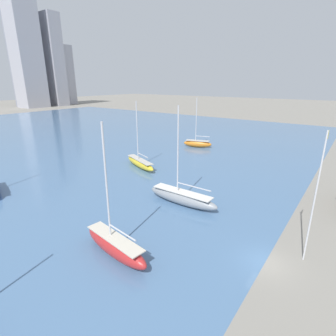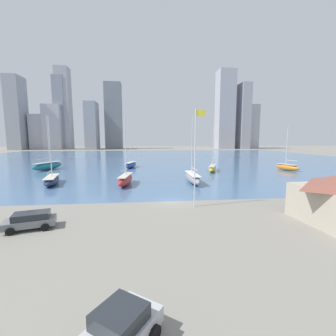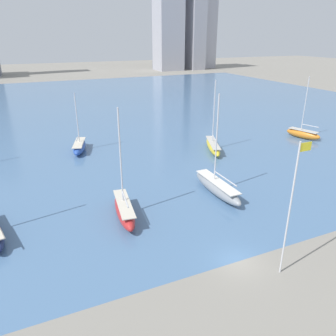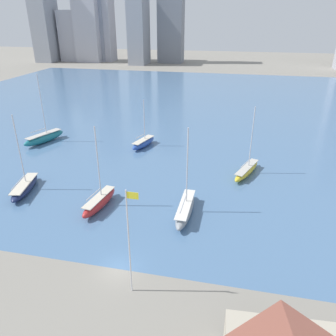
{
  "view_description": "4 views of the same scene",
  "coord_description": "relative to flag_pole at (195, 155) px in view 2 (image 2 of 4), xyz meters",
  "views": [
    {
      "loc": [
        -21.2,
        -4.54,
        15.58
      ],
      "look_at": [
        7.62,
        16.44,
        3.8
      ],
      "focal_mm": 28.0,
      "sensor_mm": 36.0,
      "label": 1
    },
    {
      "loc": [
        -3.59,
        -29.53,
        8.38
      ],
      "look_at": [
        0.66,
        11.4,
        3.11
      ],
      "focal_mm": 24.0,
      "sensor_mm": 36.0,
      "label": 2
    },
    {
      "loc": [
        -15.87,
        -19.84,
        19.27
      ],
      "look_at": [
        0.51,
        16.93,
        2.91
      ],
      "focal_mm": 35.0,
      "sensor_mm": 36.0,
      "label": 3
    },
    {
      "loc": [
        11.62,
        -26.85,
        26.13
      ],
      "look_at": [
        1.96,
        17.66,
        4.77
      ],
      "focal_mm": 35.0,
      "sensor_mm": 36.0,
      "label": 4
    }
  ],
  "objects": [
    {
      "name": "parked_wagon_gray",
      "position": [
        -16.92,
        -5.35,
        -5.63
      ],
      "size": [
        4.76,
        3.18,
        1.57
      ],
      "rotation": [
        0.0,
        0.0,
        1.84
      ],
      "color": "slate",
      "rests_on": "ground_plane"
    },
    {
      "name": "flag_pole",
      "position": [
        0.0,
        0.0,
        0.0
      ],
      "size": [
        1.24,
        0.14,
        11.99
      ],
      "color": "silver",
      "rests_on": "ground_plane"
    },
    {
      "name": "parked_pickup_silver",
      "position": [
        -7.44,
        -18.95,
        -5.6
      ],
      "size": [
        4.17,
        4.7,
        1.76
      ],
      "rotation": [
        0.0,
        0.0,
        -0.63
      ],
      "color": "#B7B7BC",
      "rests_on": "ground_plane"
    },
    {
      "name": "sailboat_blue",
      "position": [
        -10.32,
        39.89,
        -5.57
      ],
      "size": [
        4.2,
        8.23,
        10.22
      ],
      "rotation": [
        0.0,
        0.0,
        -0.29
      ],
      "color": "#284CA8",
      "rests_on": "harbor_water"
    },
    {
      "name": "sailboat_teal",
      "position": [
        -32.85,
        37.73,
        -5.35
      ],
      "size": [
        5.61,
        10.55,
        14.96
      ],
      "rotation": [
        0.0,
        0.0,
        -0.35
      ],
      "color": "#1E757F",
      "rests_on": "harbor_water"
    },
    {
      "name": "ground_plane",
      "position": [
        -2.57,
        2.69,
        -6.49
      ],
      "size": [
        500.0,
        500.0,
        0.0
      ],
      "primitive_type": "plane",
      "color": "gray"
    },
    {
      "name": "sailboat_navy",
      "position": [
        -23.58,
        16.56,
        -5.63
      ],
      "size": [
        4.26,
        9.67,
        12.65
      ],
      "rotation": [
        0.0,
        0.0,
        0.22
      ],
      "color": "#19234C",
      "rests_on": "harbor_water"
    },
    {
      "name": "sailboat_orange",
      "position": [
        32.25,
        29.82,
        -5.52
      ],
      "size": [
        3.86,
        7.27,
        11.99
      ],
      "rotation": [
        0.0,
        0.0,
        0.3
      ],
      "color": "orange",
      "rests_on": "harbor_water"
    },
    {
      "name": "sailboat_red",
      "position": [
        -9.75,
        14.48,
        -5.45
      ],
      "size": [
        2.97,
        8.85,
        12.49
      ],
      "rotation": [
        0.0,
        0.0,
        -0.14
      ],
      "color": "#B72828",
      "rests_on": "harbor_water"
    },
    {
      "name": "harbor_water",
      "position": [
        -2.57,
        72.69,
        -6.48
      ],
      "size": [
        180.0,
        140.0,
        0.0
      ],
      "color": "#4C7099",
      "rests_on": "ground_plane"
    },
    {
      "name": "sailboat_yellow",
      "position": [
        11.63,
        30.53,
        -5.6
      ],
      "size": [
        5.23,
        9.93,
        12.29
      ],
      "rotation": [
        0.0,
        0.0,
        -0.37
      ],
      "color": "yellow",
      "rests_on": "harbor_water"
    },
    {
      "name": "distant_city_skyline",
      "position": [
        -14.67,
        172.05,
        21.74
      ],
      "size": [
        209.57,
        23.96,
        68.56
      ],
      "color": "#8E939E",
      "rests_on": "ground_plane"
    },
    {
      "name": "sailboat_gray",
      "position": [
        3.01,
        15.33,
        -5.49
      ],
      "size": [
        2.05,
        10.37,
        12.87
      ],
      "rotation": [
        0.0,
        0.0,
        -0.01
      ],
      "color": "gray",
      "rests_on": "harbor_water"
    }
  ]
}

